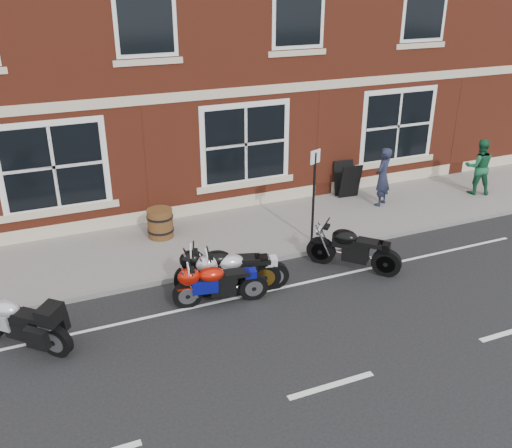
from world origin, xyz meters
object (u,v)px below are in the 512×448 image
at_px(moto_touring_silver, 17,318).
at_px(a_board_sign, 347,180).
at_px(moto_naked_black, 352,246).
at_px(pedestrian_right, 479,167).
at_px(moto_sport_black, 225,267).
at_px(barrel_planter, 160,223).
at_px(parking_sign, 314,190).
at_px(pedestrian_left, 383,177).
at_px(moto_sport_red, 218,281).
at_px(moto_sport_silver, 237,269).

bearing_deg(moto_touring_silver, a_board_sign, -23.34).
height_order(moto_naked_black, pedestrian_right, pedestrian_right).
bearing_deg(moto_naked_black, moto_sport_black, 133.56).
xyz_separation_m(barrel_planter, parking_sign, (3.43, -1.67, 0.98)).
distance_m(moto_touring_silver, moto_naked_black, 7.15).
bearing_deg(pedestrian_left, barrel_planter, -35.65).
bearing_deg(moto_sport_red, pedestrian_left, -53.44).
distance_m(pedestrian_left, pedestrian_right, 3.19).
relative_size(moto_sport_black, parking_sign, 0.95).
relative_size(moto_naked_black, parking_sign, 0.73).
bearing_deg(moto_sport_silver, barrel_planter, 26.96).
bearing_deg(moto_sport_red, barrel_planter, 16.11).
distance_m(moto_sport_red, moto_sport_black, 0.49).
bearing_deg(moto_sport_silver, pedestrian_left, -52.34).
bearing_deg(pedestrian_right, pedestrian_left, 20.68).
xyz_separation_m(pedestrian_right, barrel_planter, (-9.53, 0.71, -0.47)).
relative_size(moto_sport_silver, moto_naked_black, 1.25).
bearing_deg(pedestrian_right, moto_touring_silver, 38.24).
bearing_deg(moto_sport_black, moto_sport_red, 160.05).
relative_size(moto_touring_silver, moto_naked_black, 0.99).
bearing_deg(moto_sport_silver, moto_touring_silver, 103.83).
bearing_deg(a_board_sign, pedestrian_left, -55.41).
height_order(moto_sport_red, pedestrian_right, pedestrian_right).
xyz_separation_m(moto_touring_silver, pedestrian_left, (9.84, 2.94, 0.37)).
bearing_deg(a_board_sign, parking_sign, -131.63).
height_order(moto_sport_silver, parking_sign, parking_sign).
bearing_deg(parking_sign, moto_sport_red, -173.23).
xyz_separation_m(moto_sport_red, barrel_planter, (-0.36, 3.36, -0.02)).
distance_m(moto_naked_black, pedestrian_right, 6.36).
bearing_deg(moto_sport_silver, a_board_sign, -42.00).
distance_m(pedestrian_right, a_board_sign, 3.96).
distance_m(moto_sport_black, barrel_planter, 3.05).
relative_size(moto_touring_silver, pedestrian_left, 1.00).
height_order(a_board_sign, barrel_planter, a_board_sign).
xyz_separation_m(a_board_sign, barrel_planter, (-5.81, -0.60, -0.15)).
height_order(moto_naked_black, pedestrian_left, pedestrian_left).
xyz_separation_m(moto_touring_silver, moto_sport_red, (3.84, -0.05, -0.08)).
distance_m(barrel_planter, parking_sign, 3.94).
bearing_deg(moto_naked_black, a_board_sign, 17.05).
bearing_deg(moto_touring_silver, moto_sport_black, -41.57).
bearing_deg(parking_sign, moto_sport_black, -176.89).
relative_size(moto_sport_black, barrel_planter, 2.98).
bearing_deg(moto_sport_black, parking_sign, -47.54).
bearing_deg(moto_sport_silver, pedestrian_right, -63.44).
xyz_separation_m(moto_naked_black, parking_sign, (-0.24, 1.47, 0.91)).
xyz_separation_m(moto_touring_silver, pedestrian_right, (13.01, 2.60, 0.37)).
distance_m(moto_sport_silver, parking_sign, 3.07).
bearing_deg(pedestrian_left, pedestrian_right, 141.34).
bearing_deg(barrel_planter, pedestrian_left, -3.25).
height_order(moto_sport_black, barrel_planter, moto_sport_black).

